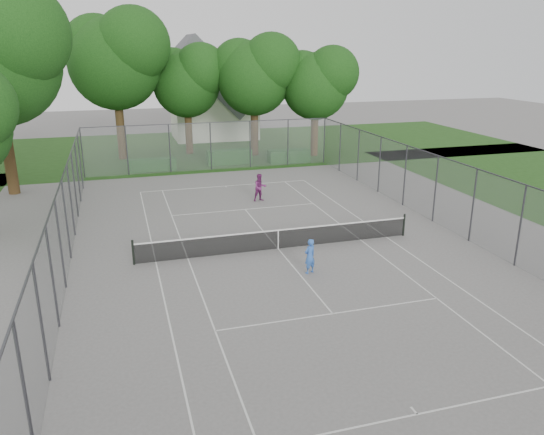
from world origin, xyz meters
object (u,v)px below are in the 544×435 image
object	(u,v)px
girl_player	(310,256)
woman_player	(260,187)
house	(213,97)
tennis_net	(278,238)

from	to	relation	value
girl_player	woman_player	world-z (taller)	woman_player
house	girl_player	distance (m)	34.59
tennis_net	house	distance (m)	31.76
tennis_net	girl_player	distance (m)	2.95
house	woman_player	bearing A→B (deg)	-93.96
tennis_net	woman_player	bearing A→B (deg)	80.72
girl_player	woman_player	bearing A→B (deg)	-117.81
tennis_net	house	world-z (taller)	house
tennis_net	woman_player	world-z (taller)	woman_player
house	woman_player	size ratio (longest dim) A/B	6.00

